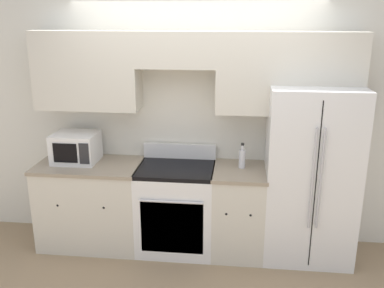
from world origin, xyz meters
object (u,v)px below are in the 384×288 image
(oven_range, at_px, (176,207))
(microwave, at_px, (76,147))
(bottle, at_px, (242,158))
(refrigerator, at_px, (309,173))

(oven_range, xyz_separation_m, microwave, (-1.05, 0.06, 0.60))
(microwave, xyz_separation_m, bottle, (1.71, -0.00, -0.05))
(microwave, bearing_deg, bottle, -0.01)
(oven_range, bearing_deg, bottle, 5.09)
(refrigerator, xyz_separation_m, microwave, (-2.38, 0.00, 0.18))
(bottle, bearing_deg, oven_range, -174.91)
(oven_range, distance_m, microwave, 1.21)
(oven_range, relative_size, bottle, 4.12)
(refrigerator, bearing_deg, bottle, 179.76)
(refrigerator, bearing_deg, microwave, 179.93)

